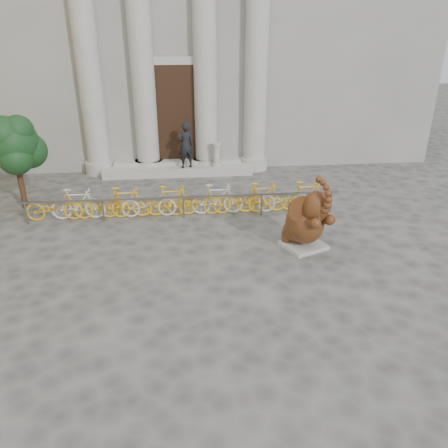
{
  "coord_description": "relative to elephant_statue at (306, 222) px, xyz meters",
  "views": [
    {
      "loc": [
        0.11,
        -8.01,
        5.42
      ],
      "look_at": [
        1.1,
        1.64,
        1.1
      ],
      "focal_mm": 35.0,
      "sensor_mm": 36.0,
      "label": 1
    }
  ],
  "objects": [
    {
      "name": "entrance_steps",
      "position": [
        -3.36,
        7.09,
        -0.59
      ],
      "size": [
        6.0,
        1.2,
        0.36
      ],
      "primitive_type": "cube",
      "color": "#A8A59E",
      "rests_on": "ground"
    },
    {
      "name": "classical_building",
      "position": [
        -3.36,
        12.62,
        5.22
      ],
      "size": [
        22.0,
        10.7,
        12.0
      ],
      "color": "gray",
      "rests_on": "ground"
    },
    {
      "name": "ground",
      "position": [
        -3.36,
        -2.31,
        -0.77
      ],
      "size": [
        80.0,
        80.0,
        0.0
      ],
      "primitive_type": "plane",
      "color": "#474442",
      "rests_on": "ground"
    },
    {
      "name": "balustrade_post",
      "position": [
        -1.8,
        6.79,
        0.03
      ],
      "size": [
        0.39,
        0.39,
        0.95
      ],
      "color": "#A8A59E",
      "rests_on": "entrance_steps"
    },
    {
      "name": "tree",
      "position": [
        -8.42,
        3.78,
        1.37
      ],
      "size": [
        1.77,
        1.61,
        3.07
      ],
      "color": "#332114",
      "rests_on": "ground"
    },
    {
      "name": "bike_rack",
      "position": [
        -3.24,
        2.64,
        -0.27
      ],
      "size": [
        9.87,
        0.53,
        1.0
      ],
      "color": "slate",
      "rests_on": "ground"
    },
    {
      "name": "pedestrian",
      "position": [
        -3.03,
        6.74,
        0.49
      ],
      "size": [
        0.76,
        0.62,
        1.8
      ],
      "primitive_type": "imported",
      "rotation": [
        0.0,
        0.0,
        3.47
      ],
      "color": "black",
      "rests_on": "entrance_steps"
    },
    {
      "name": "elephant_statue",
      "position": [
        0.0,
        0.0,
        0.0
      ],
      "size": [
        1.43,
        1.68,
        2.11
      ],
      "rotation": [
        0.0,
        0.0,
        0.4
      ],
      "color": "#A8A59E",
      "rests_on": "ground"
    }
  ]
}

